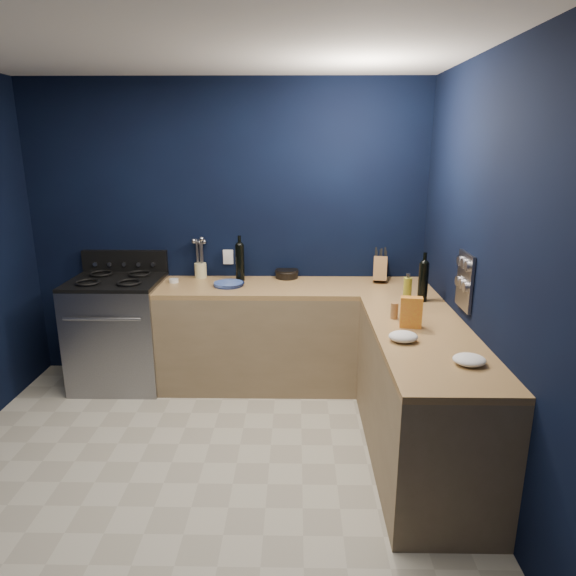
{
  "coord_description": "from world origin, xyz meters",
  "views": [
    {
      "loc": [
        0.61,
        -2.76,
        2.06
      ],
      "look_at": [
        0.55,
        1.0,
        1.0
      ],
      "focal_mm": 32.01,
      "sensor_mm": 36.0,
      "label": 1
    }
  ],
  "objects_px": {
    "knife_block": "(380,269)",
    "crouton_bag": "(411,312)",
    "gas_range": "(120,334)",
    "utensil_crock": "(201,270)",
    "plate_stack": "(228,284)"
  },
  "relations": [
    {
      "from": "knife_block",
      "to": "crouton_bag",
      "type": "xyz_separation_m",
      "value": [
        0.02,
        -1.18,
        -0.0
      ]
    },
    {
      "from": "gas_range",
      "to": "utensil_crock",
      "type": "height_order",
      "value": "utensil_crock"
    },
    {
      "from": "gas_range",
      "to": "utensil_crock",
      "type": "xyz_separation_m",
      "value": [
        0.68,
        0.27,
        0.51
      ]
    },
    {
      "from": "gas_range",
      "to": "utensil_crock",
      "type": "relative_size",
      "value": 6.94
    },
    {
      "from": "plate_stack",
      "to": "crouton_bag",
      "type": "bearing_deg",
      "value": -36.8
    },
    {
      "from": "crouton_bag",
      "to": "gas_range",
      "type": "bearing_deg",
      "value": 165.13
    },
    {
      "from": "gas_range",
      "to": "knife_block",
      "type": "distance_m",
      "value": 2.35
    },
    {
      "from": "plate_stack",
      "to": "knife_block",
      "type": "distance_m",
      "value": 1.32
    },
    {
      "from": "plate_stack",
      "to": "utensil_crock",
      "type": "distance_m",
      "value": 0.4
    },
    {
      "from": "gas_range",
      "to": "plate_stack",
      "type": "height_order",
      "value": "plate_stack"
    },
    {
      "from": "utensil_crock",
      "to": "plate_stack",
      "type": "bearing_deg",
      "value": -44.25
    },
    {
      "from": "plate_stack",
      "to": "knife_block",
      "type": "bearing_deg",
      "value": 8.24
    },
    {
      "from": "plate_stack",
      "to": "utensil_crock",
      "type": "xyz_separation_m",
      "value": [
        -0.28,
        0.28,
        0.05
      ]
    },
    {
      "from": "plate_stack",
      "to": "gas_range",
      "type": "bearing_deg",
      "value": 179.56
    },
    {
      "from": "gas_range",
      "to": "crouton_bag",
      "type": "relative_size",
      "value": 4.49
    }
  ]
}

